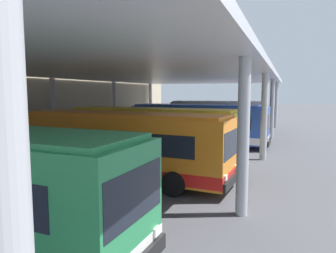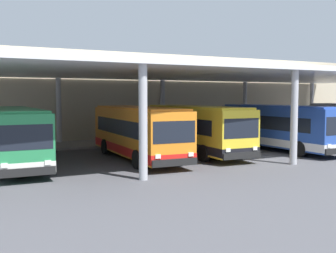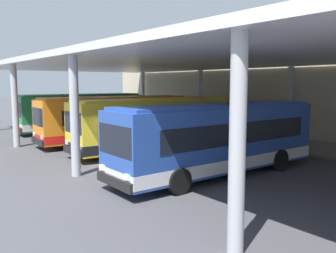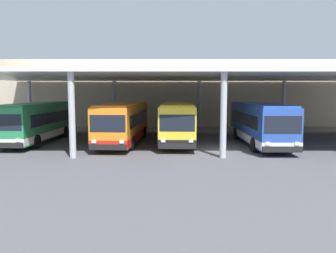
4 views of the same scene
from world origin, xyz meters
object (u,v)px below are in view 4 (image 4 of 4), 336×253
(bus_second_bay, at_px, (123,122))
(bus_middle_bay, at_px, (178,122))
(bus_far_bay, at_px, (259,123))
(bus_nearest_bay, at_px, (38,122))
(bench_waiting, at_px, (276,124))
(trash_bin, at_px, (252,125))

(bus_second_bay, xyz_separation_m, bus_middle_bay, (4.33, 0.37, 0.00))
(bus_middle_bay, distance_m, bus_far_bay, 6.35)
(bus_middle_bay, bearing_deg, bus_far_bay, -10.71)
(bus_nearest_bay, distance_m, bus_second_bay, 7.10)
(bus_nearest_bay, distance_m, bus_far_bay, 17.70)
(bench_waiting, xyz_separation_m, trash_bin, (-2.67, -0.43, 0.01))
(bus_second_bay, height_order, bus_far_bay, same)
(bus_nearest_bay, height_order, bus_middle_bay, same)
(bus_second_bay, height_order, bus_middle_bay, same)
(bus_nearest_bay, relative_size, bus_far_bay, 1.01)
(bus_nearest_bay, bearing_deg, bus_far_bay, -4.98)
(bus_second_bay, bearing_deg, bus_middle_bay, 4.88)
(trash_bin, bearing_deg, bus_far_bay, -100.99)
(trash_bin, bearing_deg, bus_second_bay, -147.02)
(bus_second_bay, bearing_deg, bench_waiting, 29.33)
(bus_nearest_bay, xyz_separation_m, bus_second_bay, (7.07, -0.73, 0.00))
(bus_second_bay, distance_m, bus_far_bay, 10.60)
(bus_nearest_bay, xyz_separation_m, bus_middle_bay, (11.39, -0.36, 0.00))
(bus_second_bay, xyz_separation_m, bus_far_bay, (10.57, -0.81, 0.00))
(bus_nearest_bay, xyz_separation_m, bus_far_bay, (17.63, -1.54, 0.00))
(bus_middle_bay, height_order, bus_far_bay, same)
(bench_waiting, bearing_deg, bus_far_bay, -115.42)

